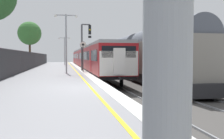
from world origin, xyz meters
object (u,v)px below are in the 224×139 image
at_px(speed_limit_sign, 83,53).
at_px(platform_lamp_mid, 66,38).
at_px(signal_gantry, 84,41).
at_px(platform_lamp_far, 65,48).
at_px(background_tree_left, 29,34).
at_px(commuter_train_at_platform, 88,58).
at_px(freight_train_adjacent_track, 139,55).

height_order(speed_limit_sign, platform_lamp_mid, platform_lamp_mid).
relative_size(signal_gantry, platform_lamp_far, 1.03).
xyz_separation_m(platform_lamp_far, background_tree_left, (-6.57, 5.67, 2.87)).
bearing_deg(speed_limit_sign, commuter_train_at_platform, 82.17).
bearing_deg(signal_gantry, speed_limit_sign, -97.50).
bearing_deg(background_tree_left, platform_lamp_mid, -76.66).
bearing_deg(commuter_train_at_platform, platform_lamp_mid, -102.98).
bearing_deg(platform_lamp_far, freight_train_adjacent_track, -69.16).
height_order(freight_train_adjacent_track, signal_gantry, signal_gantry).
height_order(signal_gantry, platform_lamp_far, signal_gantry).
bearing_deg(signal_gantry, commuter_train_at_platform, 82.08).
distance_m(signal_gantry, platform_lamp_far, 17.73).
distance_m(freight_train_adjacent_track, background_tree_left, 29.18).
height_order(freight_train_adjacent_track, platform_lamp_far, platform_lamp_far).
height_order(signal_gantry, speed_limit_sign, signal_gantry).
distance_m(commuter_train_at_platform, background_tree_left, 16.80).
bearing_deg(signal_gantry, platform_lamp_mid, -114.21).
height_order(freight_train_adjacent_track, platform_lamp_mid, platform_lamp_mid).
distance_m(speed_limit_sign, background_tree_left, 27.65).
distance_m(platform_lamp_mid, background_tree_left, 28.59).
height_order(commuter_train_at_platform, freight_train_adjacent_track, freight_train_adjacent_track).
height_order(speed_limit_sign, background_tree_left, background_tree_left).
height_order(commuter_train_at_platform, signal_gantry, signal_gantry).
relative_size(speed_limit_sign, background_tree_left, 0.36).
bearing_deg(background_tree_left, platform_lamp_far, -40.78).
bearing_deg(freight_train_adjacent_track, speed_limit_sign, -171.68).
bearing_deg(freight_train_adjacent_track, commuter_train_at_platform, 107.69).
relative_size(freight_train_adjacent_track, signal_gantry, 5.23).
distance_m(freight_train_adjacent_track, platform_lamp_far, 21.00).
bearing_deg(speed_limit_sign, freight_train_adjacent_track, 8.32).
bearing_deg(freight_train_adjacent_track, signal_gantry, 160.12).
relative_size(platform_lamp_far, background_tree_left, 0.59).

